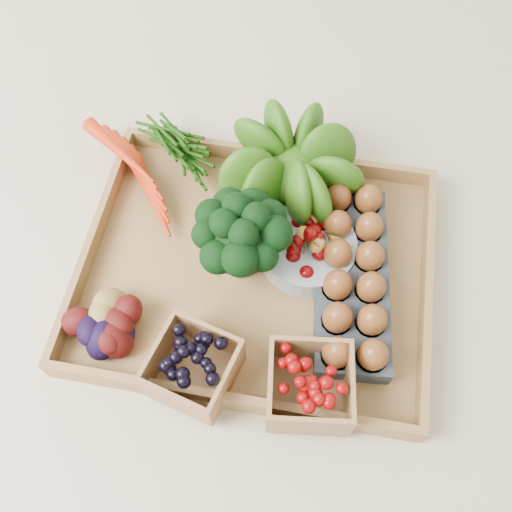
% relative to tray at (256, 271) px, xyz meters
% --- Properties ---
extents(ground, '(4.00, 4.00, 0.00)m').
position_rel_tray_xyz_m(ground, '(0.00, 0.00, -0.01)').
color(ground, beige).
rests_on(ground, ground).
extents(tray, '(0.55, 0.45, 0.01)m').
position_rel_tray_xyz_m(tray, '(0.00, 0.00, 0.00)').
color(tray, olive).
rests_on(tray, ground).
extents(carrots, '(0.18, 0.13, 0.04)m').
position_rel_tray_xyz_m(carrots, '(-0.22, 0.13, 0.03)').
color(carrots, red).
rests_on(carrots, tray).
extents(lettuce, '(0.15, 0.15, 0.15)m').
position_rel_tray_xyz_m(lettuce, '(0.03, 0.17, 0.08)').
color(lettuce, '#1D490B').
rests_on(lettuce, tray).
extents(broccoli, '(0.15, 0.15, 0.12)m').
position_rel_tray_xyz_m(broccoli, '(-0.02, 0.00, 0.07)').
color(broccoli, black).
rests_on(broccoli, tray).
extents(cherry_bowl, '(0.15, 0.15, 0.04)m').
position_rel_tray_xyz_m(cherry_bowl, '(0.08, 0.04, 0.03)').
color(cherry_bowl, '#8C9EA5').
rests_on(cherry_bowl, tray).
extents(egg_carton, '(0.14, 0.33, 0.04)m').
position_rel_tray_xyz_m(egg_carton, '(0.15, -0.00, 0.03)').
color(egg_carton, '#323940').
rests_on(egg_carton, tray).
extents(potatoes, '(0.13, 0.13, 0.07)m').
position_rel_tray_xyz_m(potatoes, '(-0.20, -0.15, 0.04)').
color(potatoes, '#370908').
rests_on(potatoes, tray).
extents(punnet_blackberry, '(0.14, 0.14, 0.08)m').
position_rel_tray_xyz_m(punnet_blackberry, '(-0.06, -0.19, 0.05)').
color(punnet_blackberry, black).
rests_on(punnet_blackberry, tray).
extents(punnet_raspberry, '(0.13, 0.13, 0.08)m').
position_rel_tray_xyz_m(punnet_raspberry, '(0.11, -0.19, 0.05)').
color(punnet_raspberry, '#6E0405').
rests_on(punnet_raspberry, tray).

